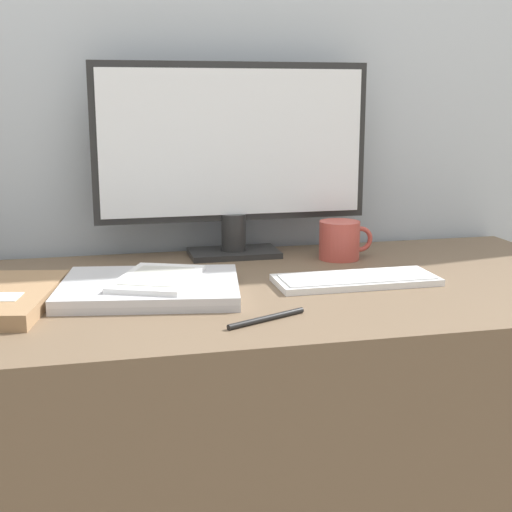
% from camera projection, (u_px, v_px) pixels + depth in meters
% --- Properties ---
extents(wall_back, '(3.60, 0.05, 2.40)m').
position_uv_depth(wall_back, '(226.00, 41.00, 1.55)').
color(wall_back, '#B2BCC6').
rests_on(wall_back, ground_plane).
extents(desk, '(1.32, 0.65, 0.75)m').
position_uv_depth(desk, '(265.00, 471.00, 1.38)').
color(desk, brown).
rests_on(desk, ground_plane).
extents(monitor, '(0.58, 0.11, 0.41)m').
position_uv_depth(monitor, '(233.00, 153.00, 1.49)').
color(monitor, '#262626').
rests_on(monitor, desk).
extents(keyboard, '(0.30, 0.12, 0.01)m').
position_uv_depth(keyboard, '(356.00, 280.00, 1.31)').
color(keyboard, silver).
rests_on(keyboard, desk).
extents(laptop, '(0.34, 0.28, 0.02)m').
position_uv_depth(laptop, '(150.00, 288.00, 1.23)').
color(laptop, '#BCBCC1').
rests_on(laptop, desk).
extents(ereader, '(0.19, 0.22, 0.01)m').
position_uv_depth(ereader, '(158.00, 278.00, 1.23)').
color(ereader, white).
rests_on(ereader, laptop).
extents(coffee_mug, '(0.12, 0.09, 0.08)m').
position_uv_depth(coffee_mug, '(340.00, 240.00, 1.50)').
color(coffee_mug, '#B7473D').
rests_on(coffee_mug, desk).
extents(pen, '(0.13, 0.07, 0.01)m').
position_uv_depth(pen, '(267.00, 318.00, 1.09)').
color(pen, black).
rests_on(pen, desk).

